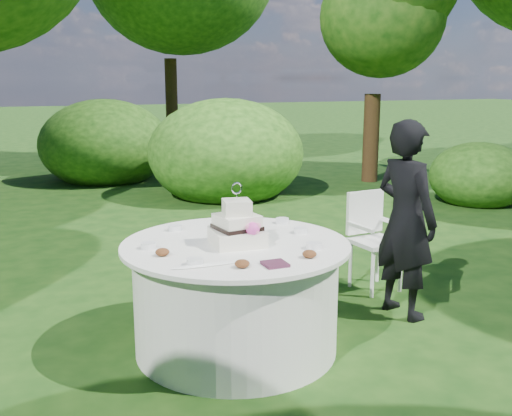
{
  "coord_description": "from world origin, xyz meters",
  "views": [
    {
      "loc": [
        -1.34,
        -3.69,
        1.87
      ],
      "look_at": [
        0.15,
        0.0,
        1.0
      ],
      "focal_mm": 42.0,
      "sensor_mm": 36.0,
      "label": 1
    }
  ],
  "objects_px": {
    "cake": "(237,228)",
    "table": "(236,296)",
    "napkins": "(275,264)",
    "guest": "(406,220)",
    "chair": "(372,232)"
  },
  "relations": [
    {
      "from": "cake",
      "to": "chair",
      "type": "relative_size",
      "value": 0.49
    },
    {
      "from": "table",
      "to": "chair",
      "type": "bearing_deg",
      "value": 25.19
    },
    {
      "from": "napkins",
      "to": "guest",
      "type": "distance_m",
      "value": 1.55
    },
    {
      "from": "guest",
      "to": "cake",
      "type": "relative_size",
      "value": 3.63
    },
    {
      "from": "cake",
      "to": "chair",
      "type": "height_order",
      "value": "cake"
    },
    {
      "from": "napkins",
      "to": "cake",
      "type": "xyz_separation_m",
      "value": [
        -0.05,
        0.52,
        0.1
      ]
    },
    {
      "from": "napkins",
      "to": "chair",
      "type": "height_order",
      "value": "chair"
    },
    {
      "from": "guest",
      "to": "table",
      "type": "relative_size",
      "value": 1.0
    },
    {
      "from": "napkins",
      "to": "cake",
      "type": "relative_size",
      "value": 0.32
    },
    {
      "from": "table",
      "to": "chair",
      "type": "relative_size",
      "value": 1.78
    },
    {
      "from": "guest",
      "to": "chair",
      "type": "xyz_separation_m",
      "value": [
        0.12,
        0.65,
        -0.27
      ]
    },
    {
      "from": "cake",
      "to": "table",
      "type": "bearing_deg",
      "value": 87.13
    },
    {
      "from": "cake",
      "to": "napkins",
      "type": "bearing_deg",
      "value": -84.71
    },
    {
      "from": "guest",
      "to": "chair",
      "type": "bearing_deg",
      "value": -21.77
    },
    {
      "from": "napkins",
      "to": "cake",
      "type": "distance_m",
      "value": 0.53
    }
  ]
}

